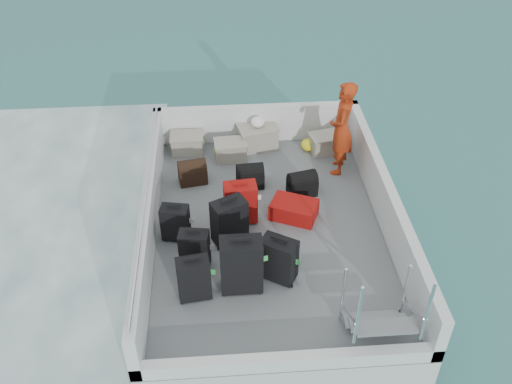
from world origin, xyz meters
TOP-DOWN VIEW (x-y plane):
  - ground at (0.00, 0.00)m, footprint 160.00×160.00m
  - ferry_hull at (0.00, 0.00)m, footprint 3.60×5.00m
  - deck at (0.00, 0.00)m, footprint 3.30×4.70m
  - deck_fittings at (0.35, -0.32)m, footprint 3.60×5.00m
  - suitcase_0 at (-1.08, -1.28)m, footprint 0.45×0.29m
  - suitcase_1 at (-1.07, -0.72)m, footprint 0.43×0.29m
  - suitcase_2 at (-1.35, -0.13)m, footprint 0.43×0.30m
  - suitcase_3 at (-0.47, -1.17)m, footprint 0.54×0.32m
  - suitcase_4 at (-0.59, -0.23)m, footprint 0.55×0.46m
  - suitcase_5 at (-0.41, 0.20)m, footprint 0.50×0.32m
  - suitcase_6 at (0.03, -1.01)m, footprint 0.55×0.48m
  - suitcase_8 at (0.40, 0.23)m, footprint 0.80×0.68m
  - duffel_0 at (-1.14, 1.23)m, footprint 0.50×0.37m
  - duffel_1 at (-0.21, 1.06)m, footprint 0.45×0.33m
  - duffel_2 at (0.60, 0.78)m, footprint 0.50×0.39m
  - crate_0 at (-1.24, 2.12)m, footprint 0.53×0.37m
  - crate_1 at (-0.49, 1.86)m, footprint 0.55×0.40m
  - crate_2 at (0.00, 2.20)m, footprint 0.72×0.57m
  - crate_3 at (1.18, 1.95)m, footprint 0.58×0.45m
  - yellow_bag at (0.90, 2.02)m, footprint 0.28×0.26m
  - white_bag at (0.00, 2.20)m, footprint 0.24×0.24m
  - passenger at (1.30, 1.39)m, footprint 0.53×0.68m

SIDE VIEW (x-z plane):
  - ground at x=0.00m, z-range 0.00..0.00m
  - ferry_hull at x=0.00m, z-range 0.00..0.60m
  - deck at x=0.00m, z-range 0.60..0.62m
  - yellow_bag at x=0.90m, z-range 0.62..0.84m
  - suitcase_8 at x=0.40m, z-range 0.62..0.89m
  - crate_3 at x=1.18m, z-range 0.62..0.93m
  - crate_1 at x=-0.49m, z-range 0.62..0.93m
  - duffel_0 at x=-1.14m, z-range 0.62..0.94m
  - duffel_1 at x=-0.21m, z-range 0.62..0.94m
  - duffel_2 at x=0.60m, z-range 0.62..0.94m
  - crate_0 at x=-1.24m, z-range 0.62..0.94m
  - crate_2 at x=0.00m, z-range 0.62..1.01m
  - suitcase_2 at x=-1.35m, z-range 0.62..1.19m
  - suitcase_1 at x=-1.07m, z-range 0.62..1.22m
  - suitcase_0 at x=-1.08m, z-range 0.62..1.27m
  - suitcase_6 at x=0.03m, z-range 0.62..1.27m
  - suitcase_5 at x=-0.41m, z-range 0.62..1.28m
  - suitcase_4 at x=-0.59m, z-range 0.62..1.32m
  - deck_fittings at x=0.35m, z-range 0.54..1.44m
  - suitcase_3 at x=-0.47m, z-range 0.62..1.44m
  - white_bag at x=0.00m, z-range 1.01..1.19m
  - passenger at x=1.30m, z-range 0.62..2.24m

